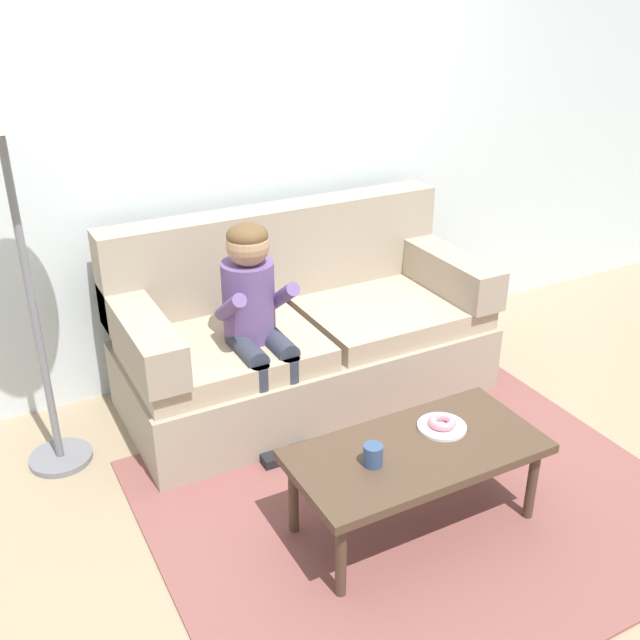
{
  "coord_description": "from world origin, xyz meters",
  "views": [
    {
      "loc": [
        -1.62,
        -2.38,
        2.21
      ],
      "look_at": [
        -0.12,
        0.45,
        0.65
      ],
      "focal_mm": 41.59,
      "sensor_mm": 36.0,
      "label": 1
    }
  ],
  "objects_px": {
    "person_child": "(255,312)",
    "toy_controller": "(462,429)",
    "donut": "(442,422)",
    "mug": "(373,455)",
    "couch": "(302,336)",
    "coffee_table": "(417,456)"
  },
  "relations": [
    {
      "from": "donut",
      "to": "mug",
      "type": "xyz_separation_m",
      "value": [
        -0.39,
        -0.08,
        0.01
      ]
    },
    {
      "from": "couch",
      "to": "coffee_table",
      "type": "height_order",
      "value": "couch"
    },
    {
      "from": "couch",
      "to": "coffee_table",
      "type": "bearing_deg",
      "value": -93.63
    },
    {
      "from": "coffee_table",
      "to": "mug",
      "type": "distance_m",
      "value": 0.24
    },
    {
      "from": "person_child",
      "to": "toy_controller",
      "type": "relative_size",
      "value": 4.87
    },
    {
      "from": "coffee_table",
      "to": "toy_controller",
      "type": "height_order",
      "value": "coffee_table"
    },
    {
      "from": "couch",
      "to": "coffee_table",
      "type": "relative_size",
      "value": 1.85
    },
    {
      "from": "mug",
      "to": "donut",
      "type": "bearing_deg",
      "value": 10.9
    },
    {
      "from": "toy_controller",
      "to": "donut",
      "type": "bearing_deg",
      "value": -158.86
    },
    {
      "from": "coffee_table",
      "to": "person_child",
      "type": "height_order",
      "value": "person_child"
    },
    {
      "from": "person_child",
      "to": "toy_controller",
      "type": "distance_m",
      "value": 1.23
    },
    {
      "from": "couch",
      "to": "toy_controller",
      "type": "xyz_separation_m",
      "value": [
        0.55,
        -0.75,
        -0.33
      ]
    },
    {
      "from": "mug",
      "to": "coffee_table",
      "type": "bearing_deg",
      "value": 2.61
    },
    {
      "from": "coffee_table",
      "to": "person_child",
      "type": "bearing_deg",
      "value": 105.72
    },
    {
      "from": "couch",
      "to": "person_child",
      "type": "bearing_deg",
      "value": -149.04
    },
    {
      "from": "couch",
      "to": "donut",
      "type": "distance_m",
      "value": 1.15
    },
    {
      "from": "mug",
      "to": "toy_controller",
      "type": "bearing_deg",
      "value": 28.79
    },
    {
      "from": "couch",
      "to": "person_child",
      "type": "xyz_separation_m",
      "value": [
        -0.36,
        -0.21,
        0.31
      ]
    },
    {
      "from": "person_child",
      "to": "mug",
      "type": "height_order",
      "value": "person_child"
    },
    {
      "from": "person_child",
      "to": "toy_controller",
      "type": "bearing_deg",
      "value": -30.88
    },
    {
      "from": "couch",
      "to": "person_child",
      "type": "distance_m",
      "value": 0.52
    },
    {
      "from": "coffee_table",
      "to": "toy_controller",
      "type": "distance_m",
      "value": 0.84
    }
  ]
}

